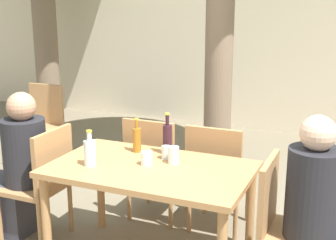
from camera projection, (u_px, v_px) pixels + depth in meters
name	position (u px, v px, depth m)	size (l,w,h in m)	color
cafe_building_wall	(271.00, 30.00, 6.37)	(10.00, 0.08, 2.80)	beige
dining_table_front	(150.00, 179.00, 3.15)	(1.35, 0.82, 0.73)	#B27F4C
patio_chair_0	(42.00, 178.00, 3.53)	(0.44, 0.44, 0.89)	#A87A4C
patio_chair_1	(285.00, 222.00, 2.84)	(0.44, 0.44, 0.89)	#A87A4C
patio_chair_2	(154.00, 163.00, 3.86)	(0.44, 0.44, 0.89)	#A87A4C
patio_chair_3	(217.00, 173.00, 3.65)	(0.44, 0.44, 0.89)	#A87A4C
patio_chair_4	(41.00, 120.00, 5.22)	(0.44, 0.44, 0.89)	#A87A4C
person_seated_0	(17.00, 172.00, 3.62)	(0.57, 0.33, 1.16)	#383842
person_seated_1	(326.00, 226.00, 2.74)	(0.56, 0.32, 1.19)	#383842
wine_bottle_0	(168.00, 138.00, 3.35)	(0.06, 0.06, 0.30)	#331923
amber_bottle_1	(137.00, 139.00, 3.40)	(0.06, 0.06, 0.25)	#9E661E
water_bottle_2	(90.00, 152.00, 3.12)	(0.08, 0.08, 0.25)	silver
drinking_glass_0	(147.00, 158.00, 3.15)	(0.08, 0.08, 0.09)	white
drinking_glass_1	(166.00, 152.00, 3.26)	(0.06, 0.06, 0.09)	silver
drinking_glass_2	(173.00, 155.00, 3.17)	(0.07, 0.07, 0.12)	silver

